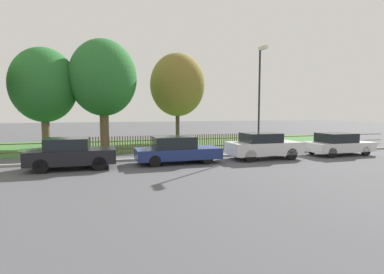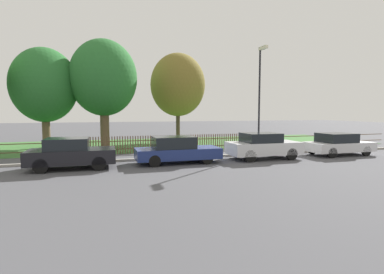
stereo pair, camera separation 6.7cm
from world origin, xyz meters
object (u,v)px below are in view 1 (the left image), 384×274
Objects in this scene: street_lamp at (260,89)px; tree_behind_motorcycle at (44,85)px; covered_motorcycle at (173,144)px; tree_mid_park at (103,78)px; parked_car_silver_hatchback at (71,153)px; parked_car_navy_estate at (263,146)px; tree_far_left at (177,85)px; parked_car_black_saloon at (177,150)px; parked_car_red_compact at (338,144)px.

tree_behind_motorcycle is at bearing 150.11° from street_lamp.
tree_mid_park is at bearing 129.25° from covered_motorcycle.
parked_car_silver_hatchback is 9.78m from parked_car_navy_estate.
parked_car_navy_estate is at bearing -78.77° from tree_far_left.
covered_motorcycle is (0.52, 2.91, -0.03)m from parked_car_black_saloon.
parked_car_silver_hatchback is 0.54× the size of tree_behind_motorcycle.
parked_car_navy_estate is at bearing 179.03° from parked_car_red_compact.
parked_car_navy_estate is 15.70m from tree_behind_motorcycle.
parked_car_silver_hatchback is at bearing -179.45° from parked_car_navy_estate.
tree_mid_park is (4.04, -0.39, 0.58)m from tree_behind_motorcycle.
parked_car_silver_hatchback is at bearing -125.83° from tree_far_left.
parked_car_red_compact is 16.43m from tree_mid_park.
parked_car_navy_estate is at bearing -113.07° from street_lamp.
parked_car_silver_hatchback is 0.96× the size of parked_car_navy_estate.
covered_motorcycle is at bearing -55.97° from tree_mid_park.
tree_mid_park is 1.23× the size of street_lamp.
parked_car_black_saloon is 0.66× the size of street_lamp.
tree_behind_motorcycle is at bearing 147.46° from covered_motorcycle.
tree_far_left reaches higher than parked_car_silver_hatchback.
covered_motorcycle is at bearing -37.76° from tree_behind_motorcycle.
tree_far_left is (7.67, 10.62, 4.14)m from parked_car_silver_hatchback.
covered_motorcycle is (5.45, 2.96, -0.07)m from parked_car_silver_hatchback.
street_lamp reaches higher than covered_motorcycle.
tree_mid_park is (1.57, 8.70, 4.31)m from parked_car_silver_hatchback.
parked_car_silver_hatchback is 0.48× the size of tree_mid_park.
parked_car_silver_hatchback is 0.50× the size of tree_far_left.
parked_car_silver_hatchback reaches higher than parked_car_black_saloon.
street_lamp is at bearing -38.36° from tree_mid_park.
parked_car_black_saloon is at bearing -163.95° from street_lamp.
parked_car_silver_hatchback is 9.83m from tree_mid_park.
tree_behind_motorcycle is (-17.24, 9.15, 3.77)m from parked_car_red_compact.
parked_car_silver_hatchback is at bearing -179.50° from parked_car_black_saloon.
parked_car_navy_estate is 5.26m from covered_motorcycle.
covered_motorcycle is 0.27× the size of tree_far_left.
tree_mid_park is 1.04× the size of tree_far_left.
parked_car_silver_hatchback is 0.59× the size of street_lamp.
parked_car_red_compact is (9.84, -0.11, -0.00)m from parked_car_black_saloon.
parked_car_red_compact is at bearing -0.68° from parked_car_black_saloon.
tree_mid_park is at bearing 133.92° from parked_car_navy_estate.
parked_car_black_saloon is 4.85m from parked_car_navy_estate.
parked_car_red_compact is 1.93× the size of covered_motorcycle.
parked_car_navy_estate is at bearing -29.29° from covered_motorcycle.
tree_mid_park reaches higher than parked_car_silver_hatchback.
parked_car_silver_hatchback is 11.10m from street_lamp.
parked_car_navy_estate is 1.00× the size of parked_car_red_compact.
tree_behind_motorcycle is 14.95m from street_lamp.
tree_mid_park is at bearing 145.98° from parked_car_red_compact.
parked_car_black_saloon is 0.59× the size of tree_behind_motorcycle.
covered_motorcycle is at bearing 79.91° from parked_car_black_saloon.
tree_mid_park is 6.39m from tree_far_left.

